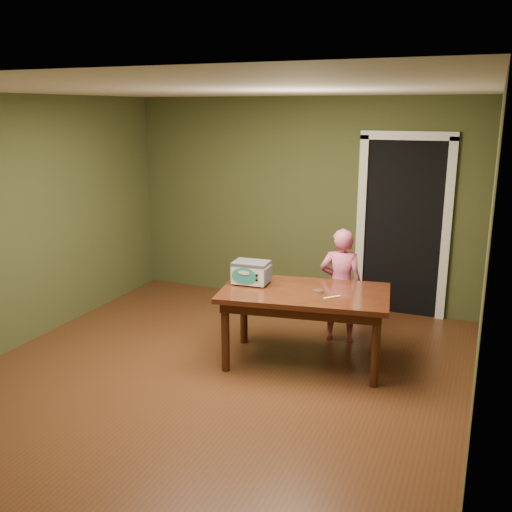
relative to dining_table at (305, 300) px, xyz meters
The scene contains 8 objects.
floor 1.14m from the dining_table, 135.01° to the right, with size 5.00×5.00×0.00m, color #4F2E16.
room_shell 1.42m from the dining_table, 135.01° to the right, with size 4.52×5.02×2.61m.
doorway 2.25m from the dining_table, 73.31° to the left, with size 1.10×0.66×2.25m.
dining_table is the anchor object (origin of this frame).
toy_oven 0.61m from the dining_table, behind, with size 0.39×0.27×0.23m.
baking_pan 0.17m from the dining_table, ahead, with size 0.10×0.10×0.02m.
spatula 0.33m from the dining_table, 18.95° to the right, with size 0.18×0.03×0.01m, color #F4D76A.
child 0.72m from the dining_table, 75.42° to the left, with size 0.45×0.30×1.24m, color #D65883.
Camera 1 is at (2.24, -4.34, 2.45)m, focal length 40.00 mm.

